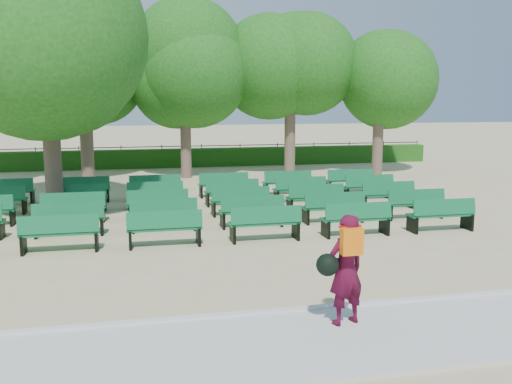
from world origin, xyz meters
TOP-DOWN VIEW (x-y plane):
  - ground at (0.00, 0.00)m, footprint 120.00×120.00m
  - paving at (0.00, -7.40)m, footprint 30.00×2.20m
  - curb at (0.00, -6.25)m, footprint 30.00×0.12m
  - hedge at (0.00, 14.00)m, footprint 26.00×0.70m
  - fence at (0.00, 14.40)m, footprint 26.00×0.10m
  - tree_line at (0.00, 10.00)m, footprint 21.80×6.80m
  - bench_array at (-0.64, 1.62)m, footprint 1.74×0.67m
  - tree_among at (-4.76, 2.80)m, footprint 5.46×5.46m
  - person at (0.45, -6.94)m, footprint 0.82×0.55m

SIDE VIEW (x-z plane):
  - ground at x=0.00m, z-range 0.00..0.00m
  - fence at x=0.00m, z-range -0.51..0.51m
  - tree_line at x=0.00m, z-range -3.52..3.52m
  - paving at x=0.00m, z-range 0.00..0.06m
  - curb at x=0.00m, z-range 0.00..0.10m
  - bench_array at x=-0.64m, z-range -0.45..0.63m
  - hedge at x=0.00m, z-range 0.00..0.90m
  - person at x=0.45m, z-range 0.09..1.75m
  - tree_among at x=-4.76m, z-range 1.30..8.85m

